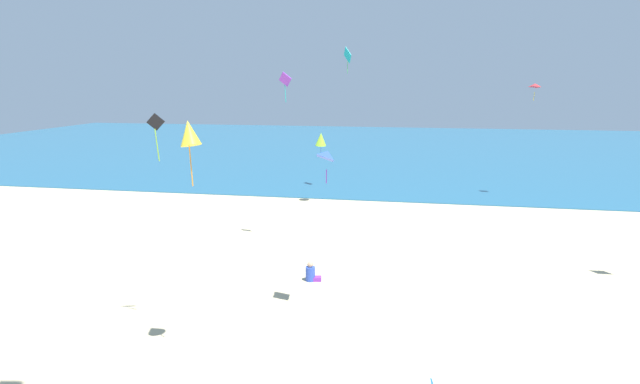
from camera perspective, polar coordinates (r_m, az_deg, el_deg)
ground_plane at (r=19.36m, az=1.33°, el=-12.27°), size 120.00×120.00×0.00m
ocean_water at (r=65.62m, az=8.22°, el=4.67°), size 120.00×60.00×0.05m
person_1 at (r=21.74m, az=-0.93°, el=-8.69°), size 0.68×0.45×0.80m
kite_red at (r=38.64m, az=21.91°, el=10.48°), size 0.81×0.77×1.16m
kite_blue at (r=17.39m, az=0.84°, el=3.96°), size 0.91×0.91×1.16m
kite_lime at (r=34.53m, az=0.09°, el=5.64°), size 0.99×1.02×1.32m
kite_purple at (r=25.53m, az=-3.72°, el=11.79°), size 0.68×0.32×1.41m
kite_yellow at (r=14.50m, az=-13.73°, el=6.11°), size 0.88×0.86×1.80m
kite_teal at (r=38.39m, az=2.95°, el=14.32°), size 0.67×1.01×1.83m
kite_black at (r=16.63m, az=-17.07°, el=6.83°), size 0.53×0.20×1.45m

